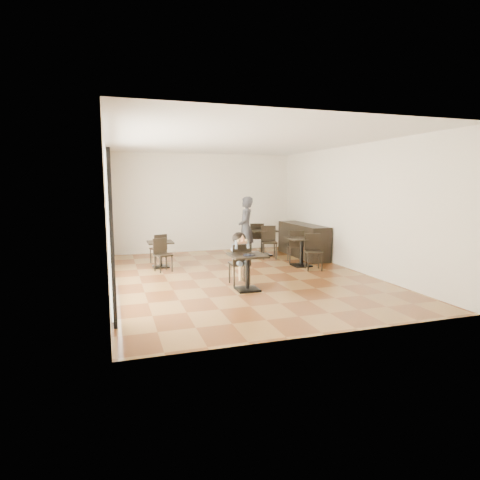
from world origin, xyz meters
name	(u,v)px	position (x,y,z in m)	size (l,w,h in m)	color
floor	(241,276)	(0.00, 0.00, 0.00)	(6.00, 8.00, 0.01)	olive
ceiling	(241,141)	(0.00, 0.00, 3.20)	(6.00, 8.00, 0.01)	silver
wall_back	(204,203)	(0.00, 4.00, 1.60)	(6.00, 0.01, 3.20)	beige
wall_front	(328,227)	(0.00, -4.00, 1.60)	(6.00, 0.01, 3.20)	beige
wall_left	(108,213)	(-3.00, 0.00, 1.60)	(0.01, 8.00, 3.20)	beige
wall_right	(351,208)	(3.00, 0.00, 1.60)	(0.01, 8.00, 3.20)	beige
storefront_window	(110,224)	(-2.97, -0.50, 1.40)	(0.04, 4.50, 2.60)	white
child_table	(247,272)	(-0.28, -1.27, 0.38)	(0.72, 0.72, 0.76)	black
child_chair	(239,264)	(-0.28, -0.72, 0.46)	(0.41, 0.41, 0.92)	black
child	(239,259)	(-0.28, -0.72, 0.58)	(0.41, 0.58, 1.16)	gray
plate	(249,255)	(-0.28, -1.37, 0.77)	(0.26, 0.26, 0.02)	black
pizza_slice	(242,241)	(-0.28, -0.91, 1.00)	(0.27, 0.21, 0.06)	#E8CB71
adult_patron	(246,228)	(0.87, 2.23, 0.92)	(0.67, 0.44, 1.85)	#37373D
cafe_table_mid	(301,252)	(1.93, 0.67, 0.39)	(0.73, 0.73, 0.77)	black
cafe_table_left	(161,254)	(-1.72, 1.68, 0.35)	(0.66, 0.66, 0.70)	black
cafe_table_back	(262,243)	(1.52, 2.53, 0.40)	(0.76, 0.76, 0.81)	black
chair_mid_a	(295,246)	(2.02, 1.22, 0.47)	(0.42, 0.42, 0.93)	black
chair_mid_b	(314,252)	(2.02, 0.12, 0.47)	(0.42, 0.42, 0.93)	black
chair_left_a	(158,249)	(-1.72, 2.23, 0.42)	(0.38, 0.38, 0.84)	black
chair_left_b	(163,255)	(-1.72, 1.13, 0.42)	(0.38, 0.38, 0.84)	black
chair_back_a	(256,238)	(1.52, 3.08, 0.49)	(0.44, 0.44, 0.97)	black
chair_back_b	(269,242)	(1.52, 1.98, 0.49)	(0.44, 0.44, 0.97)	black
service_counter	(303,240)	(2.65, 2.00, 0.50)	(0.60, 2.40, 1.00)	black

